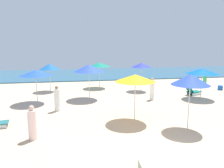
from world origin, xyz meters
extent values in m
plane|color=beige|center=(0.00, 0.00, 0.00)|extent=(60.00, 60.00, 0.00)
cube|color=#296181|center=(0.00, 23.97, 0.06)|extent=(60.00, 12.06, 0.12)
cylinder|color=silver|center=(6.73, 8.52, 0.96)|extent=(0.05, 0.05, 1.93)
cone|color=blue|center=(6.73, 8.52, 2.14)|extent=(2.39, 2.39, 0.42)
cube|color=silver|center=(7.02, 9.51, 0.11)|extent=(1.02, 0.40, 0.22)
cube|color=silver|center=(6.82, 10.04, 0.11)|extent=(1.02, 0.40, 0.22)
cube|color=#0C695D|center=(6.92, 9.77, 0.25)|extent=(1.35, 1.03, 0.06)
cube|color=#0C695D|center=(6.41, 9.59, 0.43)|extent=(0.58, 0.73, 0.41)
cylinder|color=silver|center=(-1.87, 9.90, 1.06)|extent=(0.05, 0.05, 2.12)
cone|color=blue|center=(-1.87, 9.90, 2.39)|extent=(2.33, 2.33, 0.55)
cylinder|color=silver|center=(-0.57, 14.17, 1.03)|extent=(0.05, 0.05, 2.05)
cone|color=#11836B|center=(-0.57, 14.17, 2.25)|extent=(2.18, 2.18, 0.39)
cylinder|color=silver|center=(-5.13, 13.32, 0.98)|extent=(0.05, 0.05, 1.96)
cone|color=#185EB5|center=(-5.13, 13.32, 2.22)|extent=(1.81, 1.81, 0.51)
cylinder|color=silver|center=(-5.67, 9.33, 0.99)|extent=(0.05, 0.05, 1.99)
cone|color=blue|center=(-5.67, 9.33, 2.18)|extent=(2.27, 2.27, 0.38)
cylinder|color=silver|center=(3.00, 12.14, 1.07)|extent=(0.05, 0.05, 2.14)
cone|color=#2C38CA|center=(3.00, 12.14, 2.34)|extent=(1.81, 1.81, 0.39)
cylinder|color=silver|center=(0.25, 4.47, 1.10)|extent=(0.05, 0.05, 2.19)
cone|color=yellow|center=(0.25, 4.47, 2.39)|extent=(2.17, 2.17, 0.39)
cylinder|color=silver|center=(2.56, 2.87, 1.12)|extent=(0.05, 0.05, 2.23)
cone|color=blue|center=(2.56, 2.87, 2.50)|extent=(1.87, 1.87, 0.53)
cylinder|color=white|center=(2.82, 8.74, 0.74)|extent=(0.37, 0.37, 1.49)
sphere|color=tan|center=(2.82, 8.74, 1.59)|extent=(0.23, 0.23, 0.23)
cylinder|color=#3BB767|center=(10.53, 13.90, 0.64)|extent=(0.44, 0.44, 1.29)
sphere|color=tan|center=(10.53, 13.90, 1.38)|extent=(0.21, 0.21, 0.21)
cylinder|color=white|center=(-4.88, 2.87, 0.67)|extent=(0.45, 0.45, 1.34)
sphere|color=beige|center=(-4.88, 2.87, 1.45)|extent=(0.24, 0.24, 0.24)
cylinder|color=white|center=(-4.10, 7.03, 0.71)|extent=(0.43, 0.43, 1.42)
sphere|color=#926D4E|center=(-4.10, 7.03, 1.52)|extent=(0.21, 0.21, 0.21)
cube|color=#1958B1|center=(10.38, 11.18, 0.20)|extent=(0.62, 0.67, 0.39)
camera|label=1|loc=(-2.99, -6.79, 4.18)|focal=35.18mm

